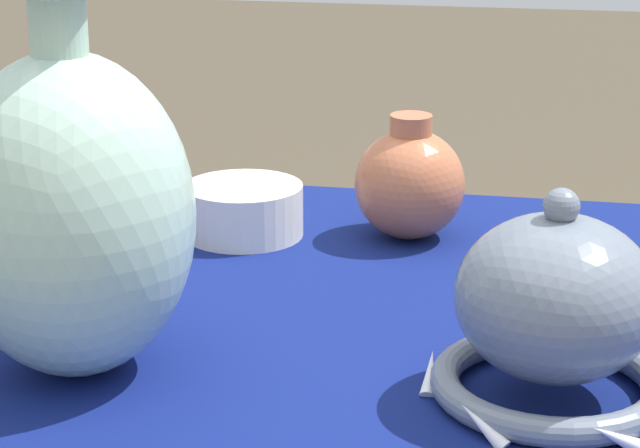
{
  "coord_description": "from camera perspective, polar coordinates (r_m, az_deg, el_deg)",
  "views": [
    {
      "loc": [
        0.16,
        -0.99,
        1.19
      ],
      "look_at": [
        -0.01,
        -0.1,
        0.89
      ],
      "focal_mm": 70.0,
      "sensor_mm": 36.0,
      "label": 1
    }
  ],
  "objects": [
    {
      "name": "display_table",
      "position": [
        1.1,
        1.3,
        -8.24
      ],
      "size": [
        1.23,
        0.74,
        0.78
      ],
      "color": "olive",
      "rests_on": "ground_plane"
    },
    {
      "name": "vase_tall_bulbous",
      "position": [
        0.95,
        -11.35,
        0.55
      ],
      "size": [
        0.19,
        0.19,
        0.31
      ],
      "color": "#A8CCB7",
      "rests_on": "display_table"
    },
    {
      "name": "vase_dome_bell",
      "position": [
        0.92,
        10.67,
        -4.14
      ],
      "size": [
        0.19,
        0.19,
        0.17
      ],
      "color": "slate",
      "rests_on": "display_table"
    },
    {
      "name": "mosaic_tile_box",
      "position": [
        1.36,
        -10.38,
        2.6
      ],
      "size": [
        0.12,
        0.14,
        0.1
      ],
      "rotation": [
        0.0,
        0.0,
        0.03
      ],
      "color": "#232328",
      "rests_on": "display_table"
    },
    {
      "name": "bowl_shallow_rose",
      "position": [
        1.22,
        -14.32,
        -0.71
      ],
      "size": [
        0.13,
        0.13,
        0.05
      ],
      "primitive_type": "ellipsoid",
      "color": "#D19399",
      "rests_on": "display_table"
    },
    {
      "name": "jar_round_terracotta",
      "position": [
        1.25,
        4.12,
        1.89
      ],
      "size": [
        0.11,
        0.11,
        0.13
      ],
      "color": "#BC6642",
      "rests_on": "display_table"
    },
    {
      "name": "pot_squat_ivory",
      "position": [
        1.27,
        -3.51,
        0.64
      ],
      "size": [
        0.12,
        0.12,
        0.05
      ],
      "primitive_type": "cylinder",
      "color": "white",
      "rests_on": "display_table"
    }
  ]
}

